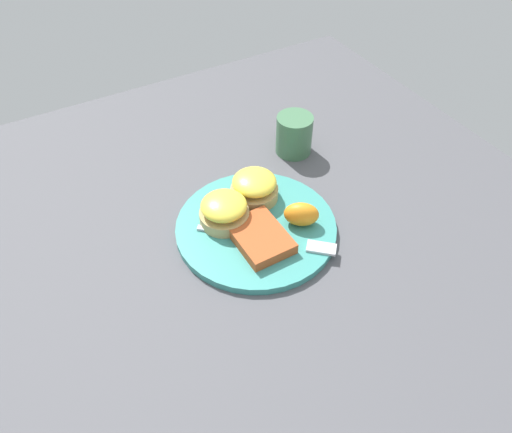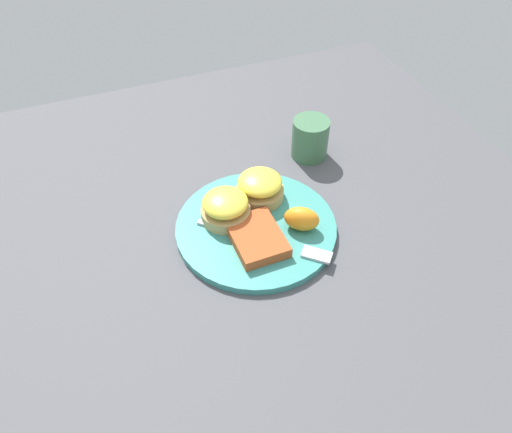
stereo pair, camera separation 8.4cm
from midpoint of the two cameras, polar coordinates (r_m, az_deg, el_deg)
name	(u,v)px [view 2 (the right image)]	position (r m, az deg, el deg)	size (l,w,h in m)	color
ground_plane	(256,230)	(0.87, 2.78, -1.72)	(1.10, 1.10, 0.00)	#4C4C51
plate	(256,227)	(0.86, 2.80, -1.40)	(0.28, 0.28, 0.01)	teal
sandwich_benedict_left	(260,187)	(0.89, 3.16, 3.26)	(0.09, 0.09, 0.05)	tan
sandwich_benedict_right	(225,207)	(0.85, -0.69, 0.92)	(0.09, 0.09, 0.05)	tan
hashbrown_patty	(257,238)	(0.82, 3.00, -2.58)	(0.11, 0.08, 0.02)	#AE4D24
orange_wedge	(302,219)	(0.84, 8.09, -0.42)	(0.06, 0.04, 0.04)	orange
fork	(272,242)	(0.83, 4.75, -3.12)	(0.17, 0.19, 0.00)	silver
cup	(310,138)	(1.01, 8.58, 8.76)	(0.10, 0.07, 0.08)	#42704C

